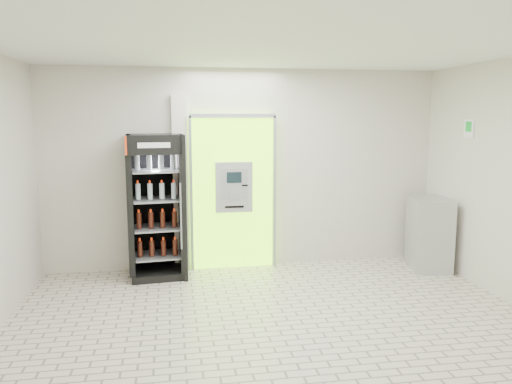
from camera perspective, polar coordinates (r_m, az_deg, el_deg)
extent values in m
plane|color=beige|center=(5.59, 2.74, -15.55)|extent=(6.00, 6.00, 0.00)
plane|color=beige|center=(7.60, -1.25, 2.67)|extent=(6.00, 0.00, 6.00)
plane|color=beige|center=(2.83, 14.06, -7.82)|extent=(6.00, 0.00, 6.00)
plane|color=white|center=(5.15, 2.99, 16.56)|extent=(6.00, 6.00, 0.00)
cube|color=#85ED14|center=(7.55, -2.66, -0.06)|extent=(1.20, 0.12, 2.30)
cube|color=gray|center=(7.39, -2.66, 8.71)|extent=(1.28, 0.04, 0.06)
cube|color=gray|center=(7.43, -7.42, -0.26)|extent=(0.04, 0.04, 2.30)
cube|color=gray|center=(7.58, 2.13, -0.01)|extent=(0.04, 0.04, 2.30)
cube|color=black|center=(7.63, -1.83, -4.93)|extent=(0.62, 0.01, 0.67)
cube|color=black|center=(7.38, -5.29, 6.20)|extent=(0.22, 0.01, 0.18)
cube|color=#AAACB1|center=(7.43, -2.56, 0.58)|extent=(0.55, 0.12, 0.75)
cube|color=black|center=(7.34, -2.51, 1.67)|extent=(0.22, 0.01, 0.16)
cube|color=gray|center=(7.38, -2.49, -0.49)|extent=(0.16, 0.01, 0.12)
cube|color=black|center=(7.38, -1.27, 0.77)|extent=(0.09, 0.01, 0.02)
cube|color=black|center=(7.41, -2.48, -1.71)|extent=(0.28, 0.01, 0.03)
cube|color=silver|center=(7.49, -8.62, 0.95)|extent=(0.22, 0.10, 2.60)
cube|color=#193FB2|center=(7.40, -8.67, 3.58)|extent=(0.09, 0.01, 0.06)
cube|color=red|center=(7.41, -8.65, 2.58)|extent=(0.09, 0.01, 0.06)
cube|color=yellow|center=(7.43, -8.62, 1.58)|extent=(0.09, 0.01, 0.06)
cube|color=orange|center=(7.44, -8.60, 0.59)|extent=(0.09, 0.01, 0.06)
cube|color=red|center=(7.46, -8.58, -0.40)|extent=(0.09, 0.01, 0.06)
cube|color=black|center=(7.23, -11.29, -1.63)|extent=(0.83, 0.76, 2.04)
cube|color=black|center=(7.55, -11.23, -1.20)|extent=(0.77, 0.12, 2.04)
cube|color=#B62809|center=(6.79, -11.58, 5.26)|extent=(0.75, 0.08, 0.24)
cube|color=white|center=(6.78, -11.59, 5.26)|extent=(0.43, 0.04, 0.07)
cube|color=black|center=(7.47, -11.07, -8.98)|extent=(0.83, 0.76, 0.10)
cylinder|color=gray|center=(6.89, -8.58, -2.76)|extent=(0.03, 0.03, 0.92)
cube|color=gray|center=(7.39, -11.13, -7.09)|extent=(0.70, 0.65, 0.02)
cube|color=gray|center=(7.29, -11.22, -4.00)|extent=(0.70, 0.65, 0.02)
cube|color=gray|center=(7.22, -11.31, -0.83)|extent=(0.70, 0.65, 0.02)
cube|color=gray|center=(7.16, -11.41, 2.40)|extent=(0.70, 0.65, 0.02)
cube|color=#AAACB1|center=(8.02, 19.17, -4.46)|extent=(0.72, 0.92, 1.08)
cube|color=gray|center=(7.89, 17.46, -4.20)|extent=(0.20, 0.77, 0.01)
cube|color=white|center=(7.59, 23.18, 6.66)|extent=(0.02, 0.22, 0.26)
cube|color=#0C8B24|center=(7.58, 23.12, 6.89)|extent=(0.00, 0.14, 0.14)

